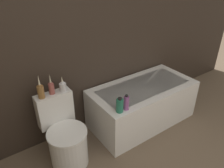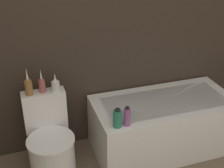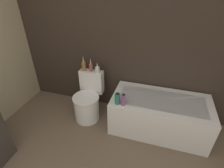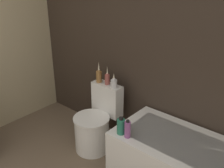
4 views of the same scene
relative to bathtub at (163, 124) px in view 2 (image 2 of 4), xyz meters
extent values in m
cube|color=#332821|center=(-0.83, 0.40, 1.02)|extent=(6.40, 0.06, 2.60)
cube|color=white|center=(0.00, 0.00, 0.00)|extent=(1.41, 0.70, 0.56)
cube|color=#B7BCC6|center=(0.00, 0.00, 0.27)|extent=(1.21, 0.50, 0.01)
cylinder|color=white|center=(-1.14, -0.10, -0.07)|extent=(0.40, 0.40, 0.42)
cylinder|color=white|center=(-1.14, -0.10, 0.14)|extent=(0.42, 0.42, 0.02)
cube|color=white|center=(-1.14, 0.17, 0.29)|extent=(0.39, 0.15, 0.39)
cylinder|color=olive|center=(-1.26, 0.16, 0.55)|extent=(0.07, 0.07, 0.14)
sphere|color=olive|center=(-1.26, 0.16, 0.62)|extent=(0.04, 0.04, 0.04)
cone|color=beige|center=(-1.26, 0.16, 0.68)|extent=(0.02, 0.02, 0.12)
cylinder|color=#994C47|center=(-1.14, 0.18, 0.54)|extent=(0.06, 0.06, 0.12)
sphere|color=#994C47|center=(-1.14, 0.18, 0.60)|extent=(0.04, 0.04, 0.04)
cone|color=beige|center=(-1.14, 0.18, 0.65)|extent=(0.02, 0.02, 0.11)
cylinder|color=silver|center=(-1.03, 0.16, 0.53)|extent=(0.07, 0.07, 0.09)
sphere|color=silver|center=(-1.03, 0.16, 0.57)|extent=(0.05, 0.05, 0.05)
cone|color=beige|center=(-1.03, 0.16, 0.62)|extent=(0.03, 0.03, 0.08)
cylinder|color=#267259|center=(-0.58, -0.26, 0.35)|extent=(0.08, 0.08, 0.16)
cylinder|color=black|center=(-0.58, -0.26, 0.44)|extent=(0.04, 0.04, 0.02)
cylinder|color=#8C4C8C|center=(-0.50, -0.27, 0.36)|extent=(0.06, 0.06, 0.16)
cylinder|color=black|center=(-0.50, -0.27, 0.45)|extent=(0.03, 0.03, 0.02)
camera|label=1|loc=(-1.75, -1.78, 1.70)|focal=35.00mm
camera|label=2|loc=(-1.32, -2.35, 1.83)|focal=50.00mm
camera|label=3|loc=(-0.10, -2.11, 1.79)|focal=28.00mm
camera|label=4|loc=(0.72, -1.91, 1.73)|focal=42.00mm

